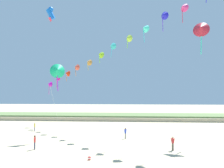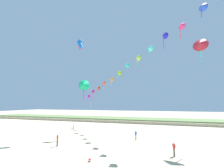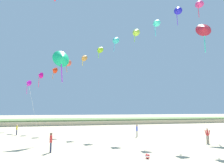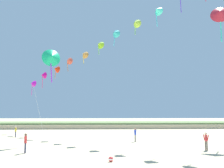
{
  "view_description": "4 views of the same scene",
  "coord_description": "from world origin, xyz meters",
  "px_view_note": "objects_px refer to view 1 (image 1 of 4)",
  "views": [
    {
      "loc": [
        5.99,
        -21.88,
        6.59
      ],
      "look_at": [
        3.31,
        13.47,
        8.0
      ],
      "focal_mm": 38.0,
      "sensor_mm": 36.0,
      "label": 1
    },
    {
      "loc": [
        9.48,
        -14.07,
        6.25
      ],
      "look_at": [
        2.15,
        9.03,
        9.45
      ],
      "focal_mm": 24.0,
      "sensor_mm": 36.0,
      "label": 2
    },
    {
      "loc": [
        -4.26,
        -12.76,
        3.65
      ],
      "look_at": [
        0.99,
        8.87,
        6.47
      ],
      "focal_mm": 32.0,
      "sensor_mm": 36.0,
      "label": 3
    },
    {
      "loc": [
        1.22,
        -15.6,
        3.48
      ],
      "look_at": [
        2.49,
        11.13,
        6.66
      ],
      "focal_mm": 38.0,
      "sensor_mm": 36.0,
      "label": 4
    }
  ],
  "objects_px": {
    "person_mid_center": "(125,133)",
    "person_far_left": "(35,126)",
    "large_kite_mid_trail": "(58,70)",
    "person_near_left": "(35,141)",
    "large_kite_high_solo": "(51,14)",
    "beach_ball": "(89,158)",
    "person_near_right": "(173,142)",
    "large_kite_low_lead": "(201,28)"
  },
  "relations": [
    {
      "from": "large_kite_mid_trail",
      "to": "large_kite_high_solo",
      "type": "distance_m",
      "value": 8.51
    },
    {
      "from": "person_near_left",
      "to": "beach_ball",
      "type": "distance_m",
      "value": 8.16
    },
    {
      "from": "person_far_left",
      "to": "large_kite_high_solo",
      "type": "distance_m",
      "value": 19.31
    },
    {
      "from": "person_mid_center",
      "to": "large_kite_high_solo",
      "type": "height_order",
      "value": "large_kite_high_solo"
    },
    {
      "from": "person_far_left",
      "to": "large_kite_high_solo",
      "type": "bearing_deg",
      "value": -52.97
    },
    {
      "from": "large_kite_high_solo",
      "to": "person_mid_center",
      "type": "bearing_deg",
      "value": 3.6
    },
    {
      "from": "large_kite_low_lead",
      "to": "large_kite_mid_trail",
      "type": "relative_size",
      "value": 1.18
    },
    {
      "from": "person_far_left",
      "to": "large_kite_mid_trail",
      "type": "distance_m",
      "value": 12.63
    },
    {
      "from": "person_near_right",
      "to": "large_kite_mid_trail",
      "type": "bearing_deg",
      "value": 159.12
    },
    {
      "from": "large_kite_mid_trail",
      "to": "beach_ball",
      "type": "xyz_separation_m",
      "value": [
        6.56,
        -10.44,
        -9.78
      ]
    },
    {
      "from": "large_kite_low_lead",
      "to": "beach_ball",
      "type": "relative_size",
      "value": 13.62
    },
    {
      "from": "person_near_right",
      "to": "large_kite_high_solo",
      "type": "distance_m",
      "value": 24.79
    },
    {
      "from": "person_far_left",
      "to": "large_kite_mid_trail",
      "type": "height_order",
      "value": "large_kite_mid_trail"
    },
    {
      "from": "person_far_left",
      "to": "large_kite_mid_trail",
      "type": "relative_size",
      "value": 0.36
    },
    {
      "from": "person_near_left",
      "to": "person_far_left",
      "type": "distance_m",
      "value": 14.1
    },
    {
      "from": "person_far_left",
      "to": "beach_ball",
      "type": "bearing_deg",
      "value": -53.35
    },
    {
      "from": "person_mid_center",
      "to": "large_kite_low_lead",
      "type": "bearing_deg",
      "value": -4.36
    },
    {
      "from": "large_kite_low_lead",
      "to": "large_kite_high_solo",
      "type": "bearing_deg",
      "value": 179.68
    },
    {
      "from": "large_kite_low_lead",
      "to": "large_kite_high_solo",
      "type": "relative_size",
      "value": 2.16
    },
    {
      "from": "person_near_left",
      "to": "large_kite_high_solo",
      "type": "xyz_separation_m",
      "value": [
        -0.5,
        6.55,
        17.44
      ]
    },
    {
      "from": "person_near_left",
      "to": "person_far_left",
      "type": "height_order",
      "value": "person_near_left"
    },
    {
      "from": "person_far_left",
      "to": "large_kite_low_lead",
      "type": "relative_size",
      "value": 0.31
    },
    {
      "from": "person_mid_center",
      "to": "person_near_right",
      "type": "bearing_deg",
      "value": -49.53
    },
    {
      "from": "person_near_right",
      "to": "beach_ball",
      "type": "xyz_separation_m",
      "value": [
        -8.94,
        -4.53,
        -0.77
      ]
    },
    {
      "from": "person_far_left",
      "to": "person_mid_center",
      "type": "bearing_deg",
      "value": -19.99
    },
    {
      "from": "person_near_left",
      "to": "person_mid_center",
      "type": "bearing_deg",
      "value": 34.54
    },
    {
      "from": "person_near_right",
      "to": "beach_ball",
      "type": "height_order",
      "value": "person_near_right"
    },
    {
      "from": "beach_ball",
      "to": "large_kite_mid_trail",
      "type": "bearing_deg",
      "value": 122.12
    },
    {
      "from": "large_kite_high_solo",
      "to": "beach_ball",
      "type": "bearing_deg",
      "value": -53.58
    },
    {
      "from": "person_near_left",
      "to": "person_mid_center",
      "type": "xyz_separation_m",
      "value": [
        10.52,
        7.24,
        -0.03
      ]
    },
    {
      "from": "person_mid_center",
      "to": "large_kite_high_solo",
      "type": "distance_m",
      "value": 20.67
    },
    {
      "from": "person_near_right",
      "to": "person_far_left",
      "type": "xyz_separation_m",
      "value": [
        -21.49,
        12.34,
        -0.06
      ]
    },
    {
      "from": "person_mid_center",
      "to": "person_far_left",
      "type": "distance_m",
      "value": 16.93
    },
    {
      "from": "person_near_left",
      "to": "person_near_right",
      "type": "relative_size",
      "value": 1.01
    },
    {
      "from": "large_kite_mid_trail",
      "to": "person_near_left",
      "type": "bearing_deg",
      "value": -95.24
    },
    {
      "from": "large_kite_low_lead",
      "to": "large_kite_mid_trail",
      "type": "distance_m",
      "value": 21.36
    },
    {
      "from": "person_near_left",
      "to": "large_kite_low_lead",
      "type": "relative_size",
      "value": 0.34
    },
    {
      "from": "large_kite_high_solo",
      "to": "beach_ball",
      "type": "distance_m",
      "value": 22.32
    },
    {
      "from": "large_kite_high_solo",
      "to": "beach_ball",
      "type": "xyz_separation_m",
      "value": [
        7.66,
        -10.38,
        -18.22
      ]
    },
    {
      "from": "person_mid_center",
      "to": "large_kite_low_lead",
      "type": "xyz_separation_m",
      "value": [
        10.66,
        -0.81,
        14.79
      ]
    },
    {
      "from": "person_near_left",
      "to": "large_kite_high_solo",
      "type": "distance_m",
      "value": 18.64
    },
    {
      "from": "person_far_left",
      "to": "beach_ball",
      "type": "height_order",
      "value": "person_far_left"
    }
  ]
}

